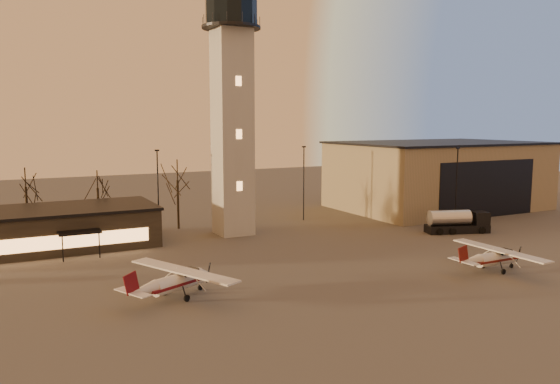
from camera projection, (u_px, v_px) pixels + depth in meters
name	position (u px, v px, depth m)	size (l,w,h in m)	color
ground	(392.00, 309.00, 39.35)	(220.00, 220.00, 0.00)	#494644
control_tower	(232.00, 97.00, 63.68)	(6.80, 6.80, 32.60)	#A3A19B
hangar	(437.00, 175.00, 84.97)	(30.60, 20.60, 10.30)	#8F795D
terminal	(32.00, 230.00, 57.29)	(25.40, 12.20, 4.30)	black
light_poles	(234.00, 188.00, 66.21)	(58.50, 12.25, 10.14)	black
tree_row	(101.00, 183.00, 66.89)	(37.20, 9.20, 8.80)	black
cessna_front	(497.00, 260.00, 49.40)	(7.96, 10.08, 2.79)	silver
cessna_rear	(180.00, 284.00, 42.00)	(8.73, 10.45, 3.00)	silver
fuel_truck	(457.00, 224.00, 66.25)	(7.91, 4.50, 2.83)	black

